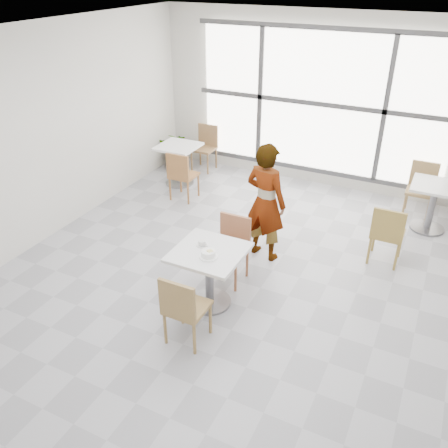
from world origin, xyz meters
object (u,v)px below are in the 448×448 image
at_px(bg_chair_left_near, 181,173).
at_px(coffee_cup, 202,243).
at_px(bg_table_right, 433,201).
at_px(bg_chair_right_near, 387,232).
at_px(oatmeal_bowl, 208,254).
at_px(bg_chair_right_far, 421,186).
at_px(person, 266,202).
at_px(plant_left, 177,149).
at_px(main_table, 209,267).
at_px(chair_near, 183,307).
at_px(chair_far, 232,244).
at_px(bg_table_left, 179,159).
at_px(bg_chair_left_far, 206,144).

bearing_deg(bg_chair_left_near, coffee_cup, 126.09).
xyz_separation_m(bg_table_right, bg_chair_right_near, (-0.46, -1.29, 0.01)).
xyz_separation_m(oatmeal_bowl, bg_chair_right_far, (1.92, 3.69, -0.29)).
xyz_separation_m(person, plant_left, (-2.81, 2.30, -0.47)).
distance_m(main_table, bg_chair_right_near, 2.51).
bearing_deg(person, bg_chair_right_far, -115.30).
distance_m(chair_near, person, 2.05).
relative_size(main_table, person, 0.48).
bearing_deg(oatmeal_bowl, chair_far, 94.13).
bearing_deg(bg_table_left, bg_chair_right_near, -15.16).
relative_size(person, plant_left, 2.30).
distance_m(main_table, plant_left, 4.45).
bearing_deg(bg_chair_left_far, chair_near, -64.53).
height_order(chair_far, bg_table_right, chair_far).
bearing_deg(bg_chair_left_near, person, 152.55).
height_order(main_table, chair_far, chair_far).
height_order(chair_near, bg_chair_right_near, same).
xyz_separation_m(main_table, bg_chair_right_far, (1.98, 3.57, -0.02)).
height_order(oatmeal_bowl, bg_chair_left_near, bg_chair_left_near).
relative_size(bg_table_left, bg_chair_right_far, 0.86).
relative_size(chair_far, plant_left, 1.20).
bearing_deg(coffee_cup, bg_chair_left_near, 126.09).
relative_size(oatmeal_bowl, bg_table_left, 0.28).
bearing_deg(bg_chair_left_near, plant_left, -55.97).
height_order(oatmeal_bowl, plant_left, oatmeal_bowl).
relative_size(person, bg_chair_left_near, 1.91).
xyz_separation_m(oatmeal_bowl, person, (0.13, 1.40, 0.04)).
xyz_separation_m(chair_near, plant_left, (-2.70, 4.32, -0.14)).
xyz_separation_m(chair_far, oatmeal_bowl, (0.05, -0.73, 0.29)).
height_order(chair_far, bg_chair_left_far, same).
relative_size(coffee_cup, bg_chair_left_near, 0.18).
height_order(bg_table_left, bg_chair_right_far, bg_chair_right_far).
height_order(coffee_cup, bg_chair_left_far, bg_chair_left_far).
distance_m(chair_far, bg_table_right, 3.32).
height_order(bg_chair_left_far, bg_chair_right_near, same).
bearing_deg(coffee_cup, bg_chair_right_far, 59.08).
relative_size(bg_chair_left_near, bg_chair_left_far, 1.00).
bearing_deg(coffee_cup, bg_table_right, 52.62).
bearing_deg(bg_chair_left_near, bg_chair_right_far, -161.00).
relative_size(bg_chair_right_far, plant_left, 1.20).
relative_size(chair_far, bg_table_left, 1.16).
height_order(main_table, plant_left, main_table).
bearing_deg(person, chair_far, 88.11).
bearing_deg(chair_far, bg_chair_right_far, 56.35).
distance_m(bg_table_right, bg_chair_left_near, 4.03).
relative_size(chair_near, coffee_cup, 5.47).
bearing_deg(chair_far, oatmeal_bowl, -85.87).
height_order(coffee_cup, bg_chair_right_near, bg_chair_right_near).
relative_size(chair_near, bg_chair_left_far, 1.00).
bearing_deg(chair_near, bg_table_left, -58.31).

